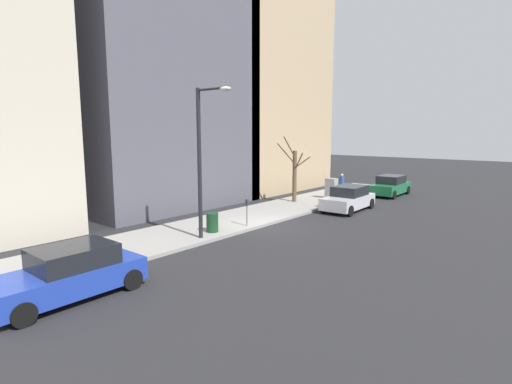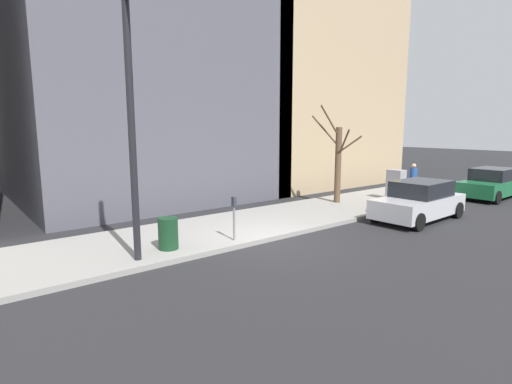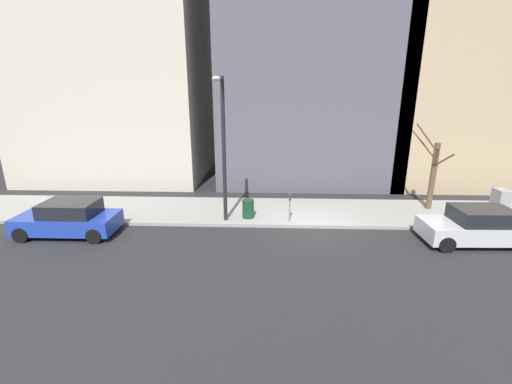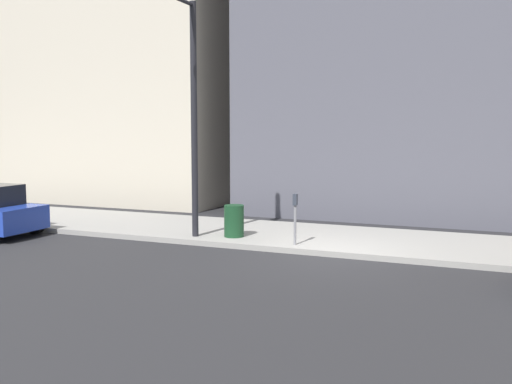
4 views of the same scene
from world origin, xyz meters
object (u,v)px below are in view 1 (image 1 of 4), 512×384
(pedestrian_near_meter, at_px, (342,184))
(office_tower_left, at_px, (244,19))
(utility_box, at_px, (331,189))
(bare_tree, at_px, (294,174))
(parked_car_blue, at_px, (70,273))
(parked_car_green, at_px, (390,186))
(streetlamp, at_px, (203,151))
(parking_meter, at_px, (247,210))
(parked_car_silver, at_px, (348,199))
(office_block_center, at_px, (139,65))
(trash_bin, at_px, (212,222))

(pedestrian_near_meter, xyz_separation_m, office_tower_left, (9.83, -0.52, 13.13))
(utility_box, distance_m, bare_tree, 3.25)
(utility_box, bearing_deg, pedestrian_near_meter, -94.91)
(parked_car_blue, xyz_separation_m, office_tower_left, (12.10, -21.53, 13.48))
(parked_car_green, height_order, streetlamp, streetlamp)
(parking_meter, distance_m, utility_box, 10.09)
(office_tower_left, bearing_deg, parked_car_blue, 119.34)
(parked_car_blue, height_order, parking_meter, parked_car_blue)
(bare_tree, bearing_deg, office_tower_left, -28.46)
(parked_car_silver, xyz_separation_m, office_tower_left, (12.31, -4.34, 13.48))
(parking_meter, relative_size, bare_tree, 0.31)
(bare_tree, distance_m, office_block_center, 12.64)
(trash_bin, bearing_deg, office_tower_left, -53.84)
(bare_tree, xyz_separation_m, office_block_center, (8.63, 5.83, 7.16))
(parked_car_green, xyz_separation_m, trash_bin, (1.92, 16.95, -0.14))
(streetlamp, height_order, office_tower_left, office_tower_left)
(bare_tree, relative_size, office_block_center, 0.24)
(parked_car_silver, distance_m, streetlamp, 11.17)
(office_block_center, bearing_deg, bare_tree, -145.98)
(parking_meter, bearing_deg, office_tower_left, -48.34)
(parked_car_silver, relative_size, parking_meter, 3.15)
(office_block_center, bearing_deg, parking_meter, 172.13)
(pedestrian_near_meter, bearing_deg, parking_meter, 51.84)
(parked_car_silver, bearing_deg, parked_car_blue, 87.58)
(office_tower_left, bearing_deg, streetlamp, 125.78)
(parked_car_silver, xyz_separation_m, utility_box, (2.59, -2.51, 0.11))
(parked_car_green, distance_m, pedestrian_near_meter, 4.25)
(parked_car_blue, distance_m, office_tower_left, 28.14)
(parked_car_blue, distance_m, office_block_center, 18.63)
(utility_box, relative_size, trash_bin, 1.59)
(parked_car_green, distance_m, parked_car_blue, 24.63)
(parked_car_green, height_order, parking_meter, parked_car_green)
(streetlamp, height_order, trash_bin, streetlamp)
(utility_box, bearing_deg, trash_bin, 91.91)
(parked_car_silver, height_order, trash_bin, parked_car_silver)
(trash_bin, xyz_separation_m, office_tower_left, (10.12, -13.85, 13.61))
(bare_tree, bearing_deg, parked_car_blue, 102.21)
(parking_meter, height_order, trash_bin, parking_meter)
(bare_tree, relative_size, office_tower_left, 0.15)
(pedestrian_near_meter, bearing_deg, office_block_center, 2.66)
(parked_car_blue, relative_size, pedestrian_near_meter, 2.53)
(streetlamp, relative_size, pedestrian_near_meter, 3.92)
(streetlamp, bearing_deg, parked_car_green, -94.14)
(parking_meter, bearing_deg, office_block_center, -7.87)
(parked_car_silver, bearing_deg, office_tower_left, -21.17)
(utility_box, relative_size, office_tower_left, 0.05)
(utility_box, bearing_deg, parked_car_silver, 135.88)
(office_tower_left, bearing_deg, utility_box, 169.32)
(streetlamp, relative_size, office_block_center, 0.35)
(parked_car_green, distance_m, trash_bin, 17.05)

